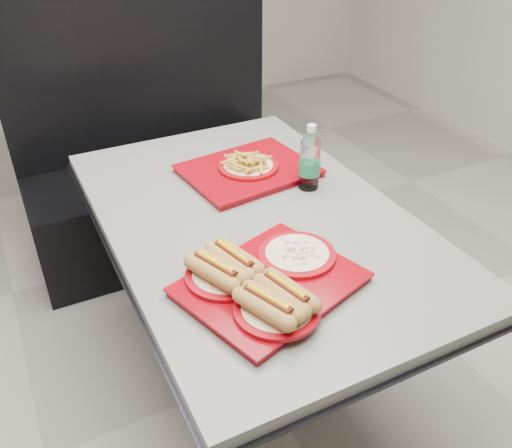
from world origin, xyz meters
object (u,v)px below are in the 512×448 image
booth_bench (158,170)px  water_bottle (310,161)px  diner_table (255,257)px  tray_near (265,280)px  tray_far (248,168)px

booth_bench → water_bottle: 1.14m
diner_table → booth_bench: bearing=90.0°
booth_bench → water_bottle: (0.25, -1.02, 0.45)m
tray_near → water_bottle: size_ratio=2.27×
booth_bench → tray_near: booth_bench is taller
tray_far → water_bottle: size_ratio=2.09×
diner_table → tray_far: 0.34m
diner_table → water_bottle: size_ratio=6.15×
tray_far → tray_near: bearing=-112.3°
water_bottle → tray_far: bearing=128.3°
booth_bench → water_bottle: bearing=-76.3°
tray_near → diner_table: bearing=67.4°
tray_far → booth_bench: bearing=97.1°
diner_table → water_bottle: (0.25, 0.08, 0.27)m
diner_table → tray_far: (0.10, 0.26, 0.19)m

